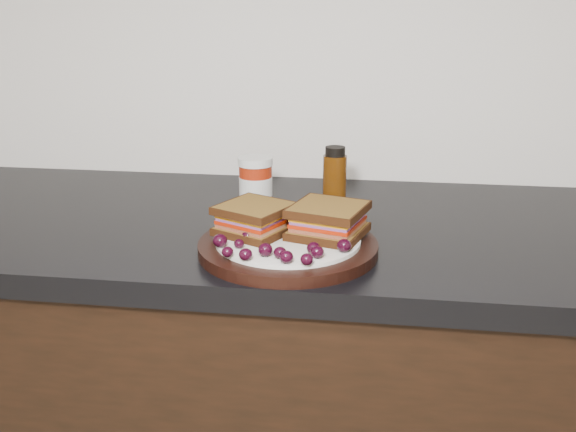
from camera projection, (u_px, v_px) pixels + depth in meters
name	position (u px, v px, depth m)	size (l,w,h in m)	color
base_cabinets	(204.00, 431.00, 1.33)	(3.96, 0.58, 0.86)	black
countertop	(194.00, 226.00, 1.18)	(3.98, 0.60, 0.04)	black
plate	(288.00, 247.00, 1.00)	(0.28, 0.28, 0.02)	black
sandwich_left	(255.00, 219.00, 1.01)	(0.10, 0.10, 0.05)	brown
sandwich_right	(328.00, 220.00, 1.00)	(0.11, 0.11, 0.05)	brown
grape_0	(220.00, 241.00, 0.96)	(0.02, 0.02, 0.02)	black
grape_1	(239.00, 244.00, 0.95)	(0.02, 0.02, 0.01)	black
grape_2	(228.00, 252.00, 0.92)	(0.02, 0.02, 0.02)	black
grape_3	(246.00, 254.00, 0.91)	(0.02, 0.02, 0.02)	black
grape_4	(265.00, 250.00, 0.92)	(0.02, 0.02, 0.02)	black
grape_5	(280.00, 253.00, 0.91)	(0.02, 0.02, 0.02)	black
grape_6	(286.00, 257.00, 0.90)	(0.02, 0.02, 0.02)	black
grape_7	(307.00, 259.00, 0.89)	(0.02, 0.02, 0.02)	black
grape_8	(317.00, 252.00, 0.91)	(0.02, 0.02, 0.02)	black
grape_9	(314.00, 248.00, 0.93)	(0.02, 0.02, 0.02)	black
grape_10	(344.00, 246.00, 0.94)	(0.02, 0.02, 0.02)	black
grape_11	(336.00, 240.00, 0.96)	(0.02, 0.02, 0.02)	black
grape_12	(344.00, 238.00, 0.97)	(0.02, 0.02, 0.02)	black
grape_13	(347.00, 231.00, 1.00)	(0.02, 0.02, 0.02)	black
grape_14	(337.00, 227.00, 1.02)	(0.01, 0.01, 0.01)	black
grape_15	(323.00, 227.00, 1.02)	(0.02, 0.02, 0.02)	black
grape_16	(256.00, 221.00, 1.05)	(0.02, 0.02, 0.02)	black
grape_17	(260.00, 224.00, 1.03)	(0.02, 0.02, 0.02)	black
grape_18	(234.00, 227.00, 1.02)	(0.02, 0.02, 0.02)	black
grape_19	(238.00, 227.00, 1.01)	(0.02, 0.02, 0.02)	black
grape_20	(248.00, 236.00, 0.98)	(0.02, 0.02, 0.02)	black
grape_21	(259.00, 225.00, 1.03)	(0.02, 0.02, 0.01)	black
grape_22	(257.00, 229.00, 1.01)	(0.02, 0.02, 0.02)	black
grape_23	(227.00, 226.00, 1.02)	(0.02, 0.02, 0.02)	black
condiment_jar	(256.00, 182.00, 1.22)	(0.07, 0.07, 0.10)	#9B220B
oil_bottle	(335.00, 179.00, 1.19)	(0.04, 0.04, 0.12)	#452206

